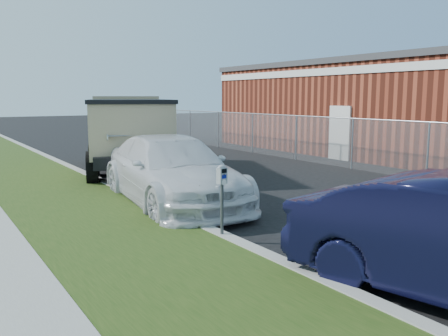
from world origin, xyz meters
TOP-DOWN VIEW (x-y plane):
  - ground at (0.00, 0.00)m, footprint 120.00×120.00m
  - streetside at (-5.57, 2.00)m, footprint 6.12×50.00m
  - chainlink_fence at (6.00, 7.00)m, footprint 0.06×30.06m
  - brick_building at (12.00, 8.00)m, footprint 9.20×14.20m
  - parking_meter at (-2.62, -0.83)m, footprint 0.19×0.14m
  - white_wagon at (-1.98, 2.44)m, footprint 2.85×5.78m
  - dump_truck at (-0.88, 7.91)m, footprint 4.44×7.01m

SIDE VIEW (x-z plane):
  - ground at x=0.00m, z-range 0.00..0.00m
  - streetside at x=-5.57m, z-range -0.01..0.14m
  - white_wagon at x=-1.98m, z-range 0.00..1.62m
  - parking_meter at x=-2.62m, z-range 0.40..1.67m
  - chainlink_fence at x=6.00m, z-range -13.74..16.26m
  - dump_truck at x=-0.88m, z-range 0.16..2.75m
  - brick_building at x=12.00m, z-range 0.04..4.21m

